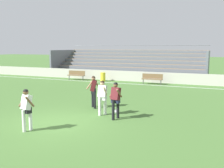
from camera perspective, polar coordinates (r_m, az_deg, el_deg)
name	(u,v)px	position (r m, az deg, el deg)	size (l,w,h in m)	color
ground_plane	(55,123)	(10.95, -12.88, -8.76)	(160.00, 160.00, 0.00)	#477033
field_line_sideline	(138,84)	(21.70, 5.88, -0.06)	(44.00, 0.12, 0.01)	white
sideline_wall	(143,77)	(23.18, 7.05, 1.65)	(48.00, 0.16, 0.96)	#BCB7AD
bleacher_stand	(128,63)	(27.52, 3.61, 4.88)	(16.71, 5.71, 3.43)	#897051
bench_near_bin	(152,78)	(21.86, 9.21, 1.37)	(1.80, 0.40, 0.90)	brown
bench_centre_sideline	(76,74)	(24.73, -8.18, 2.21)	(1.80, 0.40, 0.90)	brown
trash_bin	(103,77)	(23.58, -2.10, 1.65)	(0.48, 0.48, 0.82)	yellow
player_white_overlapping	(102,95)	(11.71, -2.21, -2.46)	(0.44, 0.57, 1.66)	white
player_dark_deep_cover	(116,97)	(11.03, 0.84, -3.08)	(0.55, 0.59, 1.67)	black
player_dark_wide_left	(94,89)	(13.13, -4.25, -1.13)	(0.69, 0.47, 1.71)	black
player_white_on_ball	(26,106)	(10.03, -19.03, -4.85)	(0.57, 0.45, 1.64)	white
soccer_ball	(116,112)	(12.08, 0.83, -6.37)	(0.22, 0.22, 0.22)	white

